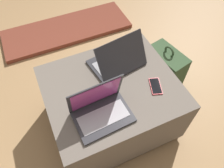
# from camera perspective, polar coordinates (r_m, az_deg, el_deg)

# --- Properties ---
(ground_plane) EXTENTS (14.00, 14.00, 0.00)m
(ground_plane) POSITION_cam_1_polar(r_m,az_deg,el_deg) (1.84, -0.11, -9.36)
(ground_plane) COLOR tan
(ottoman) EXTENTS (0.87, 0.74, 0.48)m
(ottoman) POSITION_cam_1_polar(r_m,az_deg,el_deg) (1.63, -0.13, -5.46)
(ottoman) COLOR #3D3832
(ottoman) RESTS_ON ground_plane
(laptop_near) EXTENTS (0.34, 0.25, 0.24)m
(laptop_near) POSITION_cam_1_polar(r_m,az_deg,el_deg) (1.28, -3.04, -6.58)
(laptop_near) COLOR #333338
(laptop_near) RESTS_ON ottoman
(laptop_far) EXTENTS (0.39, 0.31, 0.24)m
(laptop_far) POSITION_cam_1_polar(r_m,az_deg,el_deg) (1.51, 1.59, 6.14)
(laptop_far) COLOR #333338
(laptop_far) RESTS_ON ottoman
(cell_phone) EXTENTS (0.11, 0.15, 0.01)m
(cell_phone) POSITION_cam_1_polar(r_m,az_deg,el_deg) (1.45, 11.31, -0.54)
(cell_phone) COLOR red
(cell_phone) RESTS_ON ottoman
(backpack) EXTENTS (0.29, 0.36, 0.45)m
(backpack) POSITION_cam_1_polar(r_m,az_deg,el_deg) (1.96, 13.67, 3.77)
(backpack) COLOR #385133
(backpack) RESTS_ON ground_plane
(fireplace_hearth) EXTENTS (1.40, 0.50, 0.04)m
(fireplace_hearth) POSITION_cam_1_polar(r_m,az_deg,el_deg) (2.60, -11.67, 13.79)
(fireplace_hearth) COLOR brown
(fireplace_hearth) RESTS_ON ground_plane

